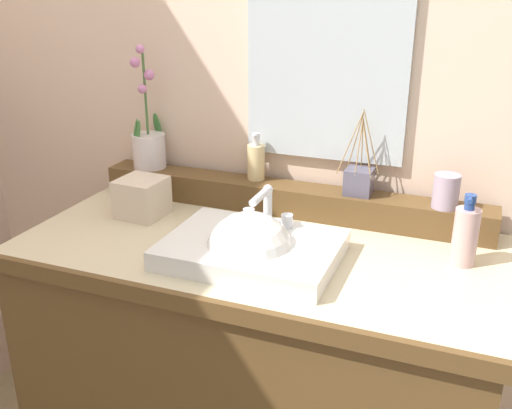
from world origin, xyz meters
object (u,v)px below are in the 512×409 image
object	(u,v)px
lotion_bottle	(465,235)
tissue_box	(142,197)
tumbler_cup	(446,191)
potted_plant	(148,143)
reed_diffuser	(359,180)
sink_basin	(251,253)
soap_dispenser	(256,161)

from	to	relation	value
lotion_bottle	tissue_box	bearing A→B (deg)	-178.87
tumbler_cup	lotion_bottle	size ratio (longest dim) A/B	0.51
potted_plant	tumbler_cup	world-z (taller)	potted_plant
lotion_bottle	reed_diffuser	bearing A→B (deg)	150.41
potted_plant	tissue_box	world-z (taller)	potted_plant
potted_plant	sink_basin	bearing A→B (deg)	-35.05
sink_basin	lotion_bottle	size ratio (longest dim) A/B	2.36
soap_dispenser	tissue_box	bearing A→B (deg)	-144.26
potted_plant	tumbler_cup	bearing A→B (deg)	-1.38
sink_basin	potted_plant	world-z (taller)	potted_plant
tumbler_cup	tissue_box	xyz separation A→B (m)	(-0.85, -0.17, -0.08)
tumbler_cup	tissue_box	distance (m)	0.87
lotion_bottle	tissue_box	xyz separation A→B (m)	(-0.92, -0.02, -0.02)
soap_dispenser	tissue_box	size ratio (longest dim) A/B	1.13
potted_plant	lotion_bottle	size ratio (longest dim) A/B	2.14
potted_plant	tumbler_cup	xyz separation A→B (m)	(0.94, -0.02, -0.04)
reed_diffuser	lotion_bottle	distance (m)	0.36
potted_plant	soap_dispenser	size ratio (longest dim) A/B	2.71
potted_plant	reed_diffuser	world-z (taller)	potted_plant
tissue_box	sink_basin	bearing A→B (deg)	-20.92
sink_basin	tumbler_cup	distance (m)	0.56
sink_basin	reed_diffuser	xyz separation A→B (m)	(0.20, 0.35, 0.11)
soap_dispenser	tumbler_cup	world-z (taller)	soap_dispenser
sink_basin	tissue_box	size ratio (longest dim) A/B	3.36
sink_basin	soap_dispenser	xyz separation A→B (m)	(-0.13, 0.37, 0.13)
tumbler_cup	soap_dispenser	bearing A→B (deg)	176.36
reed_diffuser	tissue_box	bearing A→B (deg)	-162.52
reed_diffuser	sink_basin	bearing A→B (deg)	-119.07
potted_plant	soap_dispenser	world-z (taller)	potted_plant
sink_basin	reed_diffuser	size ratio (longest dim) A/B	1.76
soap_dispenser	reed_diffuser	bearing A→B (deg)	-2.41
sink_basin	lotion_bottle	world-z (taller)	lotion_bottle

